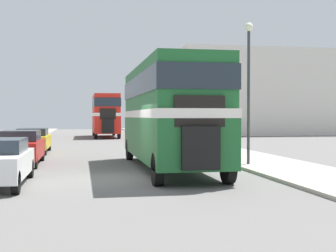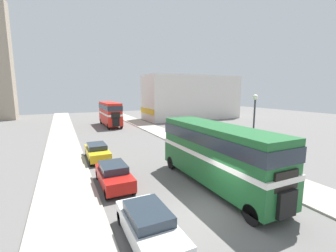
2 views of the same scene
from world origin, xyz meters
name	(u,v)px [view 1 (image 1 of 2)]	position (x,y,z in m)	size (l,w,h in m)	color
ground_plane	(118,179)	(0.00, 0.00, 0.00)	(120.00, 120.00, 0.00)	slate
sidewalk_right	(305,173)	(6.75, 0.00, 0.06)	(3.50, 120.00, 0.12)	#A8A093
double_decker_bus	(168,108)	(2.20, 2.56, 2.42)	(2.54, 10.45, 4.07)	#1E602D
bus_distant	(105,112)	(1.13, 31.54, 2.49)	(2.44, 9.27, 4.20)	red
car_parked_mid	(20,147)	(-3.84, 5.40, 0.77)	(1.79, 4.29, 1.49)	red
car_parked_far	(33,140)	(-3.95, 12.00, 0.74)	(1.77, 4.47, 1.42)	gold
pedestrian_walking	(214,132)	(6.58, 11.17, 1.14)	(0.36, 0.36, 1.81)	#282833
bicycle_on_pavement	(194,138)	(6.87, 17.41, 0.48)	(0.05, 1.76, 0.78)	black
street_lamp	(249,72)	(5.64, 2.81, 3.96)	(0.36, 0.36, 5.86)	#38383D
shop_building_block	(270,93)	(20.10, 34.93, 4.73)	(21.48, 8.11, 9.47)	silver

